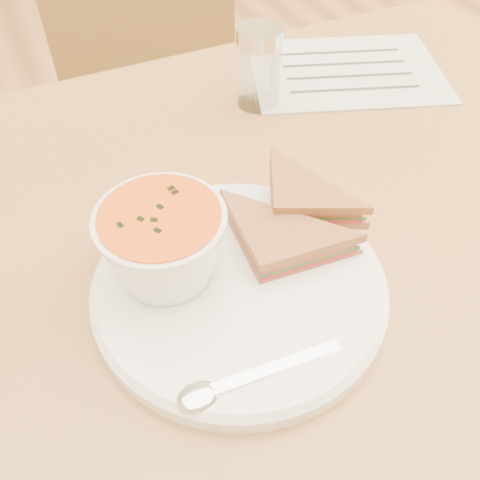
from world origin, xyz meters
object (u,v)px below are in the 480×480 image
dining_table (269,365)px  soup_bowl (164,248)px  plate (239,287)px  condiment_shaker (259,67)px  chair_far (166,138)px

dining_table → soup_bowl: 0.46m
plate → condiment_shaker: (0.16, 0.28, 0.04)m
chair_far → plate: bearing=88.3°
dining_table → chair_far: chair_far is taller
dining_table → plate: (-0.10, -0.10, 0.38)m
soup_bowl → condiment_shaker: size_ratio=1.09×
chair_far → plate: size_ratio=3.29×
dining_table → soup_bowl: soup_bowl is taller
chair_far → plate: (-0.12, -0.65, 0.30)m
chair_far → plate: chair_far is taller
condiment_shaker → soup_bowl: bearing=-130.9°
dining_table → plate: size_ratio=3.62×
dining_table → condiment_shaker: (0.06, 0.18, 0.43)m
dining_table → chair_far: size_ratio=1.10×
dining_table → soup_bowl: size_ratio=8.72×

